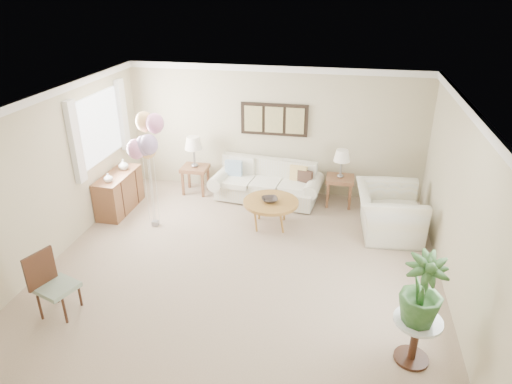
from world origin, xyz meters
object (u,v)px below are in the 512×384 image
(armchair, at_px, (389,212))
(balloon_cluster, at_px, (146,139))
(sofa, at_px, (267,185))
(coffee_table, at_px, (271,203))
(accent_chair, at_px, (52,282))

(armchair, relative_size, balloon_cluster, 0.61)
(sofa, bearing_deg, armchair, -21.88)
(coffee_table, xyz_separation_m, balloon_cluster, (-2.08, -0.40, 1.18))
(coffee_table, height_order, accent_chair, accent_chair)
(coffee_table, relative_size, armchair, 0.79)
(armchair, xyz_separation_m, balloon_cluster, (-4.13, -0.56, 1.23))
(coffee_table, distance_m, balloon_cluster, 2.42)
(sofa, xyz_separation_m, armchair, (2.31, -0.93, 0.09))
(accent_chair, distance_m, balloon_cluster, 2.79)
(armchair, bearing_deg, coffee_table, 90.57)
(coffee_table, bearing_deg, accent_chair, -129.86)
(accent_chair, xyz_separation_m, balloon_cluster, (0.35, 2.51, 1.17))
(balloon_cluster, bearing_deg, sofa, 39.25)
(sofa, height_order, accent_chair, accent_chair)
(sofa, xyz_separation_m, coffee_table, (0.26, -1.09, 0.15))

